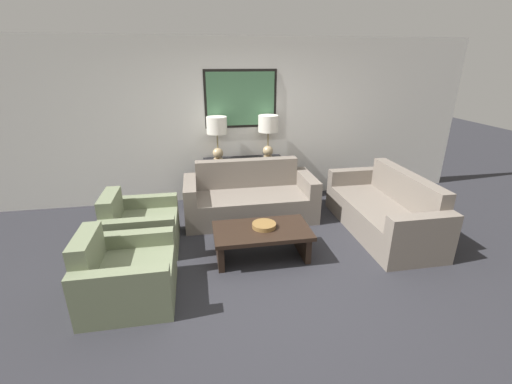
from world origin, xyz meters
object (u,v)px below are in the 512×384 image
armchair_near_back_wall (140,228)px  table_lamp_left (217,130)px  armchair_near_camera (126,276)px  coffee_table (262,236)px  console_table (244,180)px  table_lamp_right (268,128)px  couch_by_side (384,212)px  couch_by_back_wall (250,199)px  decorative_bowl (264,225)px

armchair_near_back_wall → table_lamp_left: bearing=49.7°
armchair_near_camera → coffee_table: bearing=19.4°
console_table → table_lamp_right: table_lamp_right is taller
couch_by_side → armchair_near_back_wall: couch_by_side is taller
couch_by_side → coffee_table: size_ratio=1.68×
console_table → couch_by_back_wall: (0.00, -0.67, -0.09)m
decorative_bowl → armchair_near_camera: 1.64m
table_lamp_left → console_table: bearing=0.0°
couch_by_back_wall → couch_by_side: bearing=-23.7°
table_lamp_left → coffee_table: (0.38, -1.85, -0.96)m
couch_by_back_wall → decorative_bowl: size_ratio=6.70×
table_lamp_right → armchair_near_camera: 3.24m
console_table → couch_by_back_wall: couch_by_back_wall is taller
console_table → table_lamp_right: 0.96m
console_table → table_lamp_right: size_ratio=1.87×
couch_by_back_wall → armchair_near_back_wall: bearing=-156.9°
console_table → couch_by_side: 2.32m
couch_by_side → decorative_bowl: bearing=-168.7°
coffee_table → armchair_near_camera: bearing=-160.6°
couch_by_side → armchair_near_back_wall: size_ratio=2.22×
table_lamp_left → armchair_near_camera: bearing=-115.3°
couch_by_side → armchair_near_camera: couch_by_side is taller
couch_by_back_wall → armchair_near_back_wall: couch_by_back_wall is taller
table_lamp_left → table_lamp_right: (0.84, 0.00, 0.00)m
table_lamp_left → decorative_bowl: table_lamp_left is taller
console_table → table_lamp_right: (0.42, 0.00, 0.87)m
armchair_near_back_wall → decorative_bowl: bearing=-17.7°
table_lamp_right → coffee_table: table_lamp_right is taller
console_table → table_lamp_left: (-0.42, 0.00, 0.87)m
armchair_near_camera → armchair_near_back_wall: bearing=90.0°
couch_by_back_wall → couch_by_side: (1.80, -0.79, 0.00)m
console_table → couch_by_side: (1.80, -1.46, -0.09)m
coffee_table → decorative_bowl: (0.03, 0.04, 0.13)m
table_lamp_left → table_lamp_right: same height
couch_by_side → armchair_near_camera: size_ratio=2.22×
table_lamp_left → decorative_bowl: size_ratio=2.40×
console_table → couch_by_back_wall: bearing=-90.0°
coffee_table → armchair_near_back_wall: (-1.50, 0.53, -0.02)m
console_table → coffee_table: 1.86m
table_lamp_left → decorative_bowl: (0.41, -1.82, -0.83)m
coffee_table → decorative_bowl: bearing=48.1°
console_table → decorative_bowl: (-0.01, -1.82, 0.04)m
console_table → armchair_near_back_wall: armchair_near_back_wall is taller
table_lamp_right → armchair_near_camera: bearing=-129.4°
couch_by_side → table_lamp_right: bearing=133.5°
armchair_near_back_wall → table_lamp_right: bearing=34.1°
console_table → decorative_bowl: bearing=-90.2°
decorative_bowl → armchair_near_camera: armchair_near_camera is taller
couch_by_back_wall → coffee_table: couch_by_back_wall is taller
table_lamp_left → couch_by_back_wall: table_lamp_left is taller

